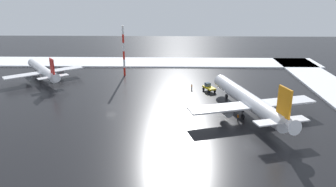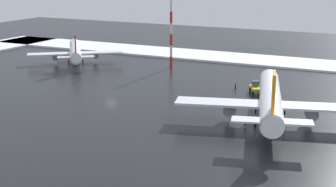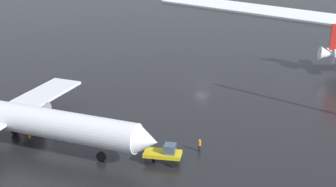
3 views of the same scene
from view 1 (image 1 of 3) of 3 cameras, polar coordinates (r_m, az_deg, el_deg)
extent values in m
plane|color=black|center=(90.49, -9.96, -2.23)|extent=(240.00, 240.00, 0.00)
cube|color=white|center=(137.62, -6.09, 5.44)|extent=(152.00, 16.00, 0.55)
cylinder|color=white|center=(85.71, 13.53, -0.93)|extent=(12.92, 33.07, 3.78)
cone|color=white|center=(101.04, 8.78, 2.43)|extent=(4.19, 3.56, 3.59)
cone|color=white|center=(71.20, 20.42, -5.24)|extent=(4.19, 4.71, 3.68)
cube|color=white|center=(79.17, 8.80, -2.54)|extent=(15.24, 8.72, 0.40)
cylinder|color=gray|center=(80.92, 10.05, -2.98)|extent=(3.19, 4.25, 2.22)
cube|color=white|center=(87.80, 19.78, -1.30)|extent=(15.24, 8.72, 0.40)
cylinder|color=gray|center=(87.40, 18.29, -2.00)|extent=(3.19, 4.25, 2.22)
cube|color=orange|center=(71.72, 19.60, -1.41)|extent=(1.62, 4.38, 6.22)
cube|color=white|center=(71.70, 16.90, -4.86)|extent=(5.93, 4.26, 0.27)
cube|color=white|center=(75.28, 21.25, -4.20)|extent=(5.93, 4.26, 0.27)
cylinder|color=black|center=(96.05, 10.22, 0.43)|extent=(0.27, 0.27, 0.78)
cylinder|color=black|center=(96.57, 10.16, -0.48)|extent=(0.71, 1.28, 1.22)
cylinder|color=black|center=(82.44, 13.01, -2.93)|extent=(0.27, 0.27, 0.78)
cylinder|color=black|center=(83.05, 12.93, -3.96)|extent=(0.71, 1.28, 1.22)
cylinder|color=black|center=(84.76, 15.95, -2.57)|extent=(0.27, 0.27, 0.78)
cylinder|color=black|center=(85.34, 15.85, -3.58)|extent=(0.71, 1.28, 1.22)
cylinder|color=white|center=(122.03, -21.07, 3.87)|extent=(18.41, 23.00, 3.01)
cone|color=white|center=(135.62, -22.71, 5.09)|extent=(3.56, 3.42, 2.86)
cone|color=white|center=(108.34, -19.02, 2.59)|extent=(3.95, 4.06, 2.93)
cube|color=white|center=(118.05, -24.07, 2.86)|extent=(11.53, 10.04, 0.32)
cylinder|color=gray|center=(119.04, -23.24, 2.65)|extent=(3.23, 3.47, 1.77)
cube|color=white|center=(121.56, -17.43, 4.09)|extent=(11.53, 10.04, 0.32)
cylinder|color=gray|center=(121.68, -18.25, 3.58)|extent=(3.23, 3.47, 1.77)
cube|color=red|center=(109.50, -19.54, 4.48)|extent=(2.39, 3.02, 4.96)
cube|color=white|center=(109.85, -20.69, 2.52)|extent=(4.78, 4.40, 0.21)
cube|color=white|center=(111.24, -18.07, 3.01)|extent=(4.78, 4.40, 0.21)
cylinder|color=black|center=(131.12, -22.10, 4.13)|extent=(0.21, 0.21, 0.62)
cylinder|color=black|center=(131.43, -22.03, 3.59)|extent=(0.83, 0.96, 0.97)
cylinder|color=black|center=(119.41, -21.54, 2.83)|extent=(0.21, 0.21, 0.62)
cylinder|color=black|center=(119.75, -21.47, 2.24)|extent=(0.83, 0.96, 0.97)
cylinder|color=black|center=(120.35, -19.76, 3.16)|extent=(0.21, 0.21, 0.62)
cylinder|color=black|center=(120.69, -19.70, 2.58)|extent=(0.83, 0.96, 0.97)
cube|color=gold|center=(101.68, 7.18, 1.00)|extent=(4.08, 5.10, 0.50)
cube|color=#3F5160|center=(102.17, 6.92, 1.57)|extent=(1.98, 1.94, 1.10)
cylinder|color=black|center=(102.66, 6.21, 0.80)|extent=(0.70, 0.95, 0.90)
cylinder|color=black|center=(103.69, 7.14, 0.95)|extent=(0.70, 0.95, 0.90)
cylinder|color=black|center=(100.11, 7.20, 0.28)|extent=(0.70, 0.95, 0.90)
cylinder|color=black|center=(101.17, 8.13, 0.44)|extent=(0.70, 0.95, 0.90)
cylinder|color=black|center=(86.79, 12.77, -3.06)|extent=(0.16, 0.16, 0.85)
cylinder|color=black|center=(86.97, 12.82, -3.02)|extent=(0.16, 0.16, 0.85)
cylinder|color=orange|center=(86.61, 12.83, -2.59)|extent=(0.36, 0.36, 0.62)
sphere|color=tan|center=(86.46, 12.85, -2.32)|extent=(0.24, 0.24, 0.24)
cylinder|color=black|center=(103.22, 4.19, 0.95)|extent=(0.16, 0.16, 0.85)
cylinder|color=black|center=(103.31, 4.09, 0.97)|extent=(0.16, 0.16, 0.85)
cylinder|color=orange|center=(103.04, 4.15, 1.35)|extent=(0.36, 0.36, 0.62)
sphere|color=tan|center=(102.91, 4.16, 1.58)|extent=(0.24, 0.24, 0.24)
cylinder|color=black|center=(82.00, 12.12, -4.35)|extent=(0.16, 0.16, 0.85)
cylinder|color=black|center=(81.95, 11.99, -4.35)|extent=(0.16, 0.16, 0.85)
cylinder|color=orange|center=(81.69, 12.09, -3.88)|extent=(0.36, 0.36, 0.62)
sphere|color=tan|center=(81.53, 12.11, -3.60)|extent=(0.24, 0.24, 0.24)
cylinder|color=red|center=(119.01, -7.57, 3.82)|extent=(0.70, 0.70, 2.97)
cylinder|color=white|center=(118.28, -7.63, 5.21)|extent=(0.70, 0.70, 2.97)
cylinder|color=red|center=(117.61, -7.70, 6.62)|extent=(0.70, 0.70, 2.97)
cylinder|color=white|center=(117.02, -7.76, 8.04)|extent=(0.70, 0.70, 2.97)
cylinder|color=red|center=(116.49, -7.82, 9.47)|extent=(0.70, 0.70, 2.97)
cylinder|color=white|center=(116.05, -7.89, 10.92)|extent=(0.70, 0.70, 2.97)
camera|label=2|loc=(42.18, 99.67, -10.91)|focal=55.00mm
camera|label=3|loc=(143.09, 24.95, 16.39)|focal=55.00mm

